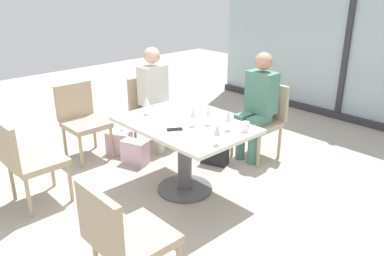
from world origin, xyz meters
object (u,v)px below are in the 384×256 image
Objects in this scene: chair_far_left at (151,107)px; handbag_2 at (135,152)px; chair_front_left at (26,157)px; wine_glass_1 at (146,102)px; person_near_window at (258,102)px; handbag_1 at (215,152)px; chair_side_end at (82,116)px; chair_front_right at (123,235)px; coffee_cup at (245,127)px; wine_glass_0 at (193,113)px; wine_glass_4 at (217,130)px; person_far_left at (156,94)px; chair_near_window at (262,116)px; cell_phone_on_table at (175,129)px; wine_glass_2 at (229,117)px; dining_table_main at (185,140)px; handbag_0 at (119,143)px; wine_glass_3 at (208,112)px.

chair_far_left is 0.70m from handbag_2.
wine_glass_1 is (0.33, 1.14, 0.37)m from chair_front_left.
person_near_window is 0.76m from handbag_1.
chair_side_end is at bearing -109.29° from chair_far_left.
handbag_2 is (-1.64, 1.23, -0.36)m from chair_front_right.
handbag_2 is at bearing -169.18° from coffee_cup.
wine_glass_0 is 0.59m from wine_glass_1.
wine_glass_0 is (-0.66, 1.24, 0.37)m from chair_front_right.
person_far_left is at bearing 158.54° from wine_glass_4.
chair_side_end is 0.93m from person_far_left.
chair_near_window is 6.04× the size of cell_phone_on_table.
chair_front_right is 1.49m from wine_glass_2.
cell_phone_on_table is (-0.71, 1.06, 0.24)m from chair_front_right.
chair_front_left is at bearing -141.33° from wine_glass_4.
person_far_left is 1.30m from wine_glass_0.
wine_glass_4 is at bearing -85.30° from coffee_cup.
dining_table_main is 1.15m from person_near_window.
handbag_0 is (-1.32, 0.00, -0.72)m from wine_glass_0.
chair_front_right is at bearing -56.88° from handbag_2.
dining_table_main reaches higher than handbag_2.
chair_far_left is at bearing 170.20° from handbag_1.
wine_glass_2 is at bearing 116.46° from wine_glass_4.
wine_glass_4 is at bearing -36.54° from wine_glass_3.
person_far_left is 1.32m from wine_glass_3.
handbag_0 is at bearing -93.03° from chair_far_left.
person_near_window is 1.53m from handbag_2.
wine_glass_4 is at bearing -2.64° from wine_glass_1.
wine_glass_2 is (0.42, -1.09, 0.37)m from chair_near_window.
person_far_left reaches higher than cell_phone_on_table.
wine_glass_0 is at bearing 105.90° from cell_phone_on_table.
cell_phone_on_table is at bearing -68.37° from dining_table_main.
wine_glass_1 is at bearing -169.79° from wine_glass_0.
wine_glass_0 is at bearing -84.21° from chair_near_window.
dining_table_main is at bearing 57.68° from chair_front_left.
person_far_left is at bearing 155.22° from dining_table_main.
wine_glass_2 is 0.23m from wine_glass_3.
handbag_1 and handbag_2 have the same top height.
wine_glass_0 is (1.59, 0.33, 0.37)m from chair_side_end.
cell_phone_on_table is at bearing -87.03° from chair_near_window.
wine_glass_2 reaches higher than handbag_2.
chair_near_window is 9.67× the size of coffee_cup.
person_near_window is at bearing 28.79° from chair_far_left.
chair_side_end is at bearing -115.80° from person_far_left.
cell_phone_on_table is (0.07, -1.32, 0.03)m from person_near_window.
chair_far_left and chair_side_end have the same top height.
handbag_2 is at bearing -153.29° from handbag_1.
person_near_window is 1.04m from coffee_cup.
handbag_0 is (-0.41, 1.25, -0.36)m from chair_front_left.
wine_glass_3 is at bearing 33.10° from dining_table_main.
handbag_1 is at bearing 38.34° from chair_side_end.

